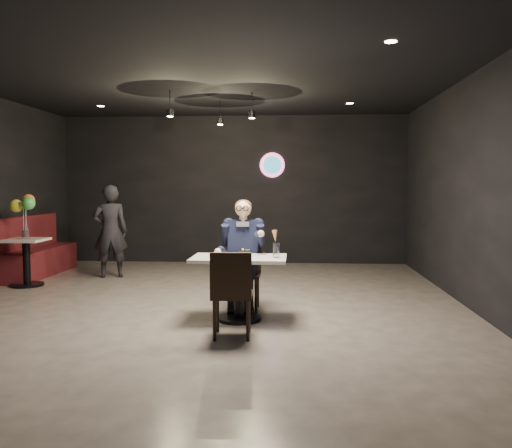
# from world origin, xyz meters

# --- Properties ---
(floor) EXTENTS (9.00, 9.00, 0.00)m
(floor) POSITION_xyz_m (0.00, 0.00, 0.00)
(floor) COLOR gray
(floor) RESTS_ON ground
(wall_sign) EXTENTS (0.50, 0.06, 0.50)m
(wall_sign) POSITION_xyz_m (0.80, 4.47, 2.00)
(wall_sign) COLOR pink
(wall_sign) RESTS_ON floor
(pendant_lights) EXTENTS (1.40, 1.20, 0.36)m
(pendant_lights) POSITION_xyz_m (0.00, 2.00, 2.88)
(pendant_lights) COLOR black
(pendant_lights) RESTS_ON floor
(main_table) EXTENTS (1.10, 0.70, 0.75)m
(main_table) POSITION_xyz_m (0.62, -0.30, 0.38)
(main_table) COLOR white
(main_table) RESTS_ON floor
(chair_far) EXTENTS (0.42, 0.46, 0.92)m
(chair_far) POSITION_xyz_m (0.62, 0.25, 0.46)
(chair_far) COLOR black
(chair_far) RESTS_ON floor
(chair_near) EXTENTS (0.44, 0.48, 0.92)m
(chair_near) POSITION_xyz_m (0.62, -0.99, 0.46)
(chair_near) COLOR black
(chair_near) RESTS_ON floor
(seated_man) EXTENTS (0.60, 0.80, 1.44)m
(seated_man) POSITION_xyz_m (0.62, 0.25, 0.72)
(seated_man) COLOR black
(seated_man) RESTS_ON floor
(dessert_plate) EXTENTS (0.21, 0.21, 0.01)m
(dessert_plate) POSITION_xyz_m (0.67, -0.37, 0.76)
(dessert_plate) COLOR white
(dessert_plate) RESTS_ON main_table
(cake_slice) EXTENTS (0.12, 0.11, 0.07)m
(cake_slice) POSITION_xyz_m (0.69, -0.39, 0.80)
(cake_slice) COLOR black
(cake_slice) RESTS_ON dessert_plate
(mint_leaf) EXTENTS (0.06, 0.04, 0.01)m
(mint_leaf) POSITION_xyz_m (0.72, -0.39, 0.84)
(mint_leaf) COLOR #2C8940
(mint_leaf) RESTS_ON cake_slice
(sundae_glass) EXTENTS (0.07, 0.07, 0.17)m
(sundae_glass) POSITION_xyz_m (1.05, -0.34, 0.83)
(sundae_glass) COLOR silver
(sundae_glass) RESTS_ON main_table
(wafer_cone) EXTENTS (0.08, 0.08, 0.14)m
(wafer_cone) POSITION_xyz_m (1.04, -0.34, 1.00)
(wafer_cone) COLOR tan
(wafer_cone) RESTS_ON sundae_glass
(booth_bench) EXTENTS (0.53, 2.10, 1.05)m
(booth_bench) POSITION_xyz_m (-3.25, 2.63, 0.53)
(booth_bench) COLOR #4B1010
(booth_bench) RESTS_ON floor
(side_table) EXTENTS (0.58, 0.58, 0.73)m
(side_table) POSITION_xyz_m (-2.95, 1.63, 0.36)
(side_table) COLOR white
(side_table) RESTS_ON floor
(balloon_vase) EXTENTS (0.11, 0.11, 0.16)m
(balloon_vase) POSITION_xyz_m (-2.95, 1.63, 0.83)
(balloon_vase) COLOR silver
(balloon_vase) RESTS_ON side_table
(balloon_bunch) EXTENTS (0.37, 0.37, 0.60)m
(balloon_bunch) POSITION_xyz_m (-2.95, 1.63, 1.20)
(balloon_bunch) COLOR gold
(balloon_bunch) RESTS_ON balloon_vase
(passerby) EXTENTS (0.67, 0.54, 1.59)m
(passerby) POSITION_xyz_m (-1.91, 2.54, 0.80)
(passerby) COLOR black
(passerby) RESTS_ON floor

